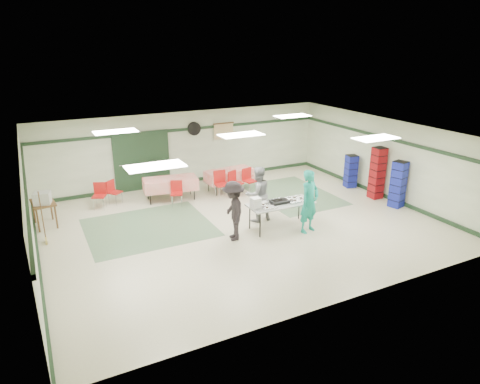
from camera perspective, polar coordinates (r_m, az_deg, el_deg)
name	(u,v)px	position (r m, az deg, el deg)	size (l,w,h in m)	color
floor	(241,224)	(12.68, 0.14, -4.30)	(11.00, 11.00, 0.00)	beige
ceiling	(241,134)	(11.85, 0.15, 7.74)	(11.00, 11.00, 0.00)	silver
wall_back	(187,148)	(16.19, -7.12, 5.88)	(11.00, 11.00, 0.00)	silver
wall_front	(345,244)	(8.71, 13.76, -6.69)	(11.00, 11.00, 0.00)	silver
wall_left	(29,214)	(11.01, -26.34, -2.61)	(9.00, 9.00, 0.00)	silver
wall_right	(385,158)	(15.39, 18.78, 4.28)	(9.00, 9.00, 0.00)	silver
trim_back	(186,129)	(16.01, -7.19, 8.30)	(11.00, 0.06, 0.10)	#1B331D
baseboard_back	(188,181)	(16.51, -6.90, 1.51)	(11.00, 0.06, 0.12)	#1B331D
trim_left	(25,185)	(10.79, -26.73, 0.86)	(9.00, 0.06, 0.10)	#1B331D
baseboard_left	(39,263)	(11.51, -25.23, -8.56)	(9.00, 0.06, 0.12)	#1B331D
trim_right	(387,138)	(15.21, 18.99, 6.81)	(9.00, 0.06, 0.10)	#1B331D
baseboard_right	(380,194)	(15.73, 18.20, -0.27)	(9.00, 0.06, 0.12)	#1B331D
green_patch_a	(149,227)	(12.74, -12.05, -4.62)	(3.50, 3.00, 0.01)	#5E7E5C
green_patch_b	(292,194)	(15.21, 7.01, -0.31)	(2.50, 3.50, 0.01)	#5E7E5C
double_door_left	(129,163)	(15.63, -14.60, 3.78)	(0.90, 0.06, 2.10)	gray
double_door_right	(155,160)	(15.85, -11.26, 4.24)	(0.90, 0.06, 2.10)	gray
door_frame	(142,161)	(15.71, -12.92, 3.99)	(2.00, 0.03, 2.15)	#1B331D
wall_fan	(194,129)	(16.09, -6.14, 8.39)	(0.50, 0.50, 0.10)	black
scroll_banner	(224,131)	(16.58, -2.20, 8.11)	(0.80, 0.02, 0.60)	#DFBF8B
serving_table	(281,204)	(12.23, 5.47, -1.67)	(1.95, 0.82, 0.76)	#B5B4AF
sheet_tray_right	(295,200)	(12.47, 7.40, -1.05)	(0.62, 0.47, 0.02)	silver
sheet_tray_mid	(278,202)	(12.29, 5.07, -1.27)	(0.54, 0.41, 0.02)	silver
sheet_tray_left	(265,207)	(11.86, 3.34, -2.02)	(0.58, 0.44, 0.02)	silver
baking_pan	(280,201)	(12.22, 5.30, -1.27)	(0.52, 0.32, 0.08)	black
foam_box_stack	(256,203)	(11.78, 2.09, -1.45)	(0.26, 0.24, 0.30)	white
volunteer_teal	(309,201)	(12.05, 9.23, -1.25)	(0.66, 0.43, 1.80)	#159482
volunteer_grey	(258,194)	(12.64, 2.38, -0.29)	(0.82, 0.64, 1.68)	gray
volunteer_dark	(233,211)	(11.44, -0.90, -2.53)	(1.06, 0.61, 1.65)	black
dining_table_a	(229,175)	(15.38, -1.44, 2.29)	(1.77, 0.93, 0.77)	red
dining_table_b	(170,184)	(14.63, -9.25, 1.12)	(1.87, 1.02, 0.77)	red
chair_a	(234,181)	(14.87, -0.77, 1.54)	(0.53, 0.53, 0.87)	red
chair_b	(221,181)	(14.66, -2.59, 1.45)	(0.45, 0.45, 0.95)	red
chair_c	(248,178)	(15.11, 1.13, 1.89)	(0.50, 0.50, 0.89)	red
chair_d	(177,190)	(14.13, -8.45, 0.21)	(0.49, 0.49, 0.82)	red
chair_loose_a	(113,190)	(14.68, -16.60, 0.29)	(0.53, 0.53, 0.80)	red
chair_loose_b	(99,193)	(14.43, -18.23, -0.11)	(0.52, 0.52, 0.84)	red
crate_stack_blue_a	(351,171)	(16.21, 14.56, 2.69)	(0.37, 0.37, 1.21)	navy
crate_stack_red	(377,173)	(15.22, 17.84, 2.42)	(0.39, 0.39, 1.78)	maroon
crate_stack_blue_b	(398,184)	(14.63, 20.34, 0.95)	(0.39, 0.39, 1.53)	navy
printer_table	(43,205)	(13.59, -24.76, -1.58)	(0.69, 0.99, 0.74)	brown
office_printer	(42,198)	(13.33, -24.88, -0.73)	(0.44, 0.39, 0.35)	#AAA9A5
broom	(42,216)	(12.42, -24.88, -2.94)	(0.03, 0.03, 1.46)	brown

